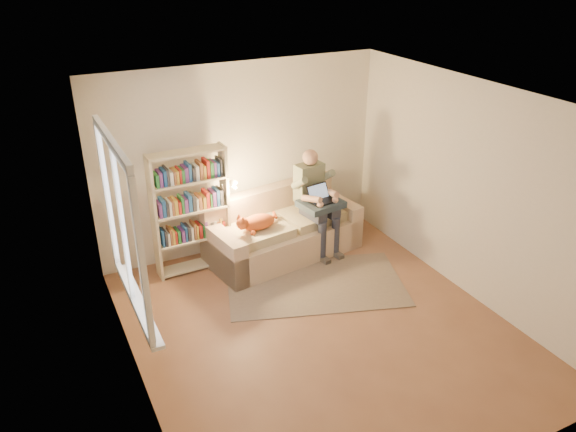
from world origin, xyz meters
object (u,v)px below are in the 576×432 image
sofa (282,233)px  person (315,196)px  bookshelf (191,206)px  laptop (320,197)px  cat (255,223)px

sofa → person: bearing=-19.2°
bookshelf → laptop: bearing=-14.1°
person → bookshelf: 1.70m
cat → bookshelf: bearing=145.2°
person → bookshelf: (-1.68, 0.24, 0.10)m
sofa → person: 0.69m
sofa → bookshelf: bearing=164.2°
cat → laptop: laptop is taller
sofa → cat: (-0.48, -0.21, 0.35)m
bookshelf → person: bearing=-10.1°
cat → laptop: bearing=-8.6°
person → cat: (-0.95, -0.12, -0.15)m
sofa → person: person is taller
sofa → cat: bearing=-165.2°
person → sofa: bearing=160.8°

